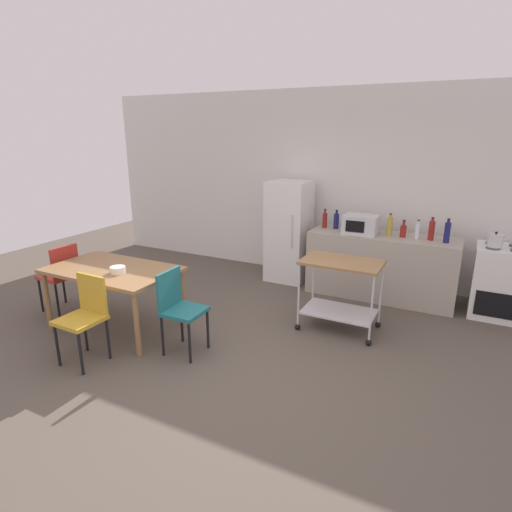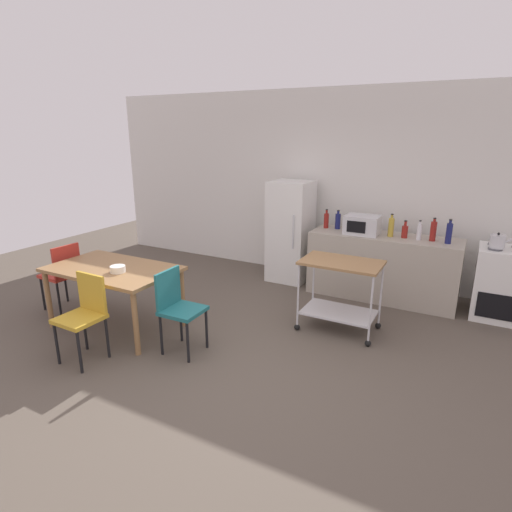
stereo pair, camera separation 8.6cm
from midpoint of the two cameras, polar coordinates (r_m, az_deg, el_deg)
name	(u,v)px [view 2 (the right image)]	position (r m, az deg, el deg)	size (l,w,h in m)	color
ground_plane	(231,368)	(4.32, -2.92, -15.01)	(12.00, 12.00, 0.00)	brown
back_wall	(337,186)	(6.67, 11.40, 9.33)	(8.40, 0.12, 2.90)	silver
kitchen_counter	(382,267)	(6.10, 17.26, -1.42)	(2.00, 0.64, 0.90)	#A89E8E
dining_table	(113,274)	(5.13, -18.51, -2.33)	(1.50, 0.90, 0.75)	olive
chair_mustard	(84,312)	(4.57, -21.94, -7.11)	(0.41, 0.41, 0.89)	gold
chair_red	(63,272)	(5.93, -24.57, -2.03)	(0.42, 0.42, 0.89)	#B72D23
chair_teal	(178,305)	(4.46, -10.12, -6.66)	(0.41, 0.41, 0.89)	#1E666B
stove_oven	(501,283)	(6.05, 30.86, -3.24)	(0.60, 0.61, 0.92)	white
refrigerator	(290,231)	(6.51, 5.12, 3.37)	(0.60, 0.63, 1.55)	white
kitchen_cart	(340,284)	(4.93, 11.96, -3.79)	(0.91, 0.57, 0.85)	olive
bottle_wine	(326,220)	(6.23, 9.99, 4.84)	(0.07, 0.07, 0.28)	maroon
bottle_hot_sauce	(338,221)	(6.21, 11.53, 4.72)	(0.08, 0.08, 0.27)	navy
microwave	(362,225)	(5.96, 14.74, 4.15)	(0.46, 0.35, 0.26)	silver
bottle_sparkling_water	(391,227)	(5.93, 18.40, 3.80)	(0.08, 0.08, 0.31)	gold
bottle_soda	(405,231)	(5.92, 20.09, 3.22)	(0.08, 0.08, 0.24)	maroon
bottle_vinegar	(419,232)	(5.87, 21.83, 3.11)	(0.06, 0.06, 0.26)	silver
bottle_soy_sauce	(433,231)	(5.88, 23.48, 3.17)	(0.08, 0.08, 0.30)	maroon
bottle_olive_oil	(449,233)	(5.82, 25.29, 2.86)	(0.07, 0.07, 0.31)	navy
fruit_bowl	(118,269)	(4.91, -17.92, -1.71)	(0.17, 0.17, 0.07)	white
kettle	(497,241)	(5.80, 30.52, 1.73)	(0.24, 0.17, 0.19)	silver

